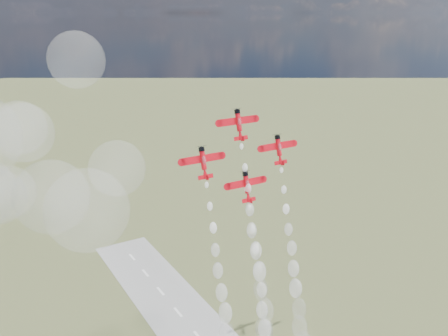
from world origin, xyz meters
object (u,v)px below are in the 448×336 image
plane_lead (239,124)px  plane_right (279,149)px  plane_left (203,162)px  plane_slot (247,186)px

plane_lead → plane_right: size_ratio=1.00×
plane_left → plane_right: size_ratio=1.00×
plane_lead → plane_right: 15.10m
plane_lead → plane_slot: (0.00, -4.48, -16.73)m
plane_left → plane_right: bearing=0.0°
plane_lead → plane_left: bearing=-169.7°
plane_left → plane_slot: 15.10m
plane_left → plane_right: same height
plane_slot → plane_left: bearing=169.7°
plane_lead → plane_left: 15.10m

